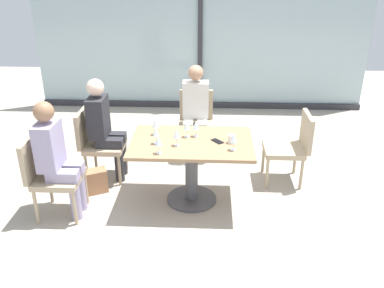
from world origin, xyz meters
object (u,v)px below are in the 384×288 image
Objects in this scene: wine_glass_2 at (156,132)px; wine_glass_3 at (234,138)px; cell_phone_on_table at (217,141)px; dining_table_main at (192,157)px; wine_glass_6 at (156,124)px; chair_near_window at (196,119)px; person_near_window at (196,108)px; chair_side_end at (49,172)px; handbag_0 at (94,181)px; person_side_end at (56,155)px; wine_glass_4 at (187,126)px; wine_glass_1 at (177,134)px; person_far_left at (104,125)px; wine_glass_5 at (159,141)px; coffee_cup at (231,139)px; chair_far_left at (97,140)px; chair_far_right at (292,144)px; wine_glass_0 at (196,125)px.

wine_glass_2 is 0.81m from wine_glass_3.
wine_glass_2 is 1.28× the size of cell_phone_on_table.
wine_glass_6 is at bearing 158.62° from dining_table_main.
chair_near_window is 0.69× the size of person_near_window.
chair_side_end is 2.90× the size of handbag_0.
person_side_end is 6.81× the size of wine_glass_4.
dining_table_main is 7.04× the size of wine_glass_3.
chair_side_end is at bearing 152.05° from cell_phone_on_table.
wine_glass_1 is 1.28× the size of cell_phone_on_table.
cell_phone_on_table reaches higher than dining_table_main.
wine_glass_6 reaches higher than chair_side_end.
person_far_left is 6.81× the size of wine_glass_5.
wine_glass_3 reaches higher than dining_table_main.
wine_glass_2 reaches higher than chair_side_end.
handbag_0 is (-1.42, 0.11, -0.59)m from cell_phone_on_table.
wine_glass_5 is at bearing 169.46° from cell_phone_on_table.
person_far_left is at bearing 160.92° from coffee_cup.
chair_far_left is at bearing 122.68° from cell_phone_on_table.
wine_glass_2 is (-0.22, 0.04, 0.00)m from wine_glass_1.
chair_side_end is at bearing -162.78° from chair_far_right.
chair_side_end is 1.93m from coffee_cup.
chair_near_window is (0.00, 1.24, -0.05)m from dining_table_main.
chair_far_left is 0.86m from person_side_end.
person_side_end is at bearing -165.99° from wine_glass_2.
person_far_left is at bearing 121.28° from cell_phone_on_table.
person_far_left is 6.81× the size of wine_glass_3.
wine_glass_5 is at bearing 0.82° from person_side_end.
dining_table_main is 1.50× the size of chair_side_end.
wine_glass_1 is (-1.32, -0.61, 0.37)m from chair_far_right.
wine_glass_0 is 0.56m from wine_glass_5.
wine_glass_3 is at bearing 8.42° from wine_glass_5.
wine_glass_0 is 1.00× the size of wine_glass_2.
dining_table_main is at bearing -21.38° from wine_glass_6.
wine_glass_5 reaches higher than chair_near_window.
dining_table_main is 1.24m from chair_near_window.
wine_glass_3 reaches higher than chair_near_window.
chair_far_right is 0.69× the size of person_side_end.
wine_glass_6 reaches higher than chair_far_right.
chair_far_left is 4.70× the size of wine_glass_2.
wine_glass_2 is 2.06× the size of coffee_cup.
coffee_cup is at bearing 9.48° from wine_glass_1.
person_far_left is 6.81× the size of wine_glass_2.
person_side_end is (-0.29, -0.82, 0.00)m from person_far_left.
person_side_end is 1.38m from wine_glass_4.
dining_table_main is at bearing -90.00° from person_near_window.
wine_glass_2 is 1.00× the size of wine_glass_6.
handbag_0 is at bearing 174.94° from coffee_cup.
chair_side_end is 6.04× the size of cell_phone_on_table.
wine_glass_0 reaches higher than chair_far_left.
person_near_window is (1.35, 1.46, 0.00)m from person_side_end.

